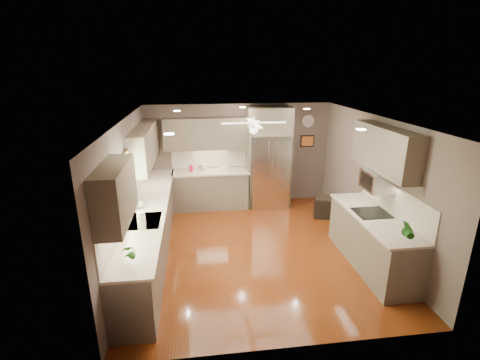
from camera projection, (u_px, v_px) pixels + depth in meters
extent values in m
plane|color=#511E0A|center=(255.00, 249.00, 6.71)|extent=(5.00, 5.00, 0.00)
plane|color=white|center=(257.00, 119.00, 5.92)|extent=(5.00, 5.00, 0.00)
plane|color=brown|center=(239.00, 155.00, 8.67)|extent=(4.50, 0.00, 4.50)
plane|color=brown|center=(293.00, 260.00, 3.96)|extent=(4.50, 0.00, 4.50)
plane|color=brown|center=(128.00, 193.00, 6.04)|extent=(0.00, 5.00, 5.00)
plane|color=brown|center=(372.00, 183.00, 6.59)|extent=(0.00, 5.00, 5.00)
cylinder|color=maroon|center=(191.00, 168.00, 8.33)|extent=(0.09, 0.09, 0.14)
cylinder|color=silver|center=(200.00, 168.00, 8.35)|extent=(0.11, 0.11, 0.15)
cylinder|color=beige|center=(205.00, 167.00, 8.40)|extent=(0.14, 0.14, 0.17)
imported|color=white|center=(140.00, 204.00, 6.18)|extent=(0.10, 0.10, 0.18)
imported|color=#1D5618|center=(129.00, 252.00, 4.43)|extent=(0.19, 0.16, 0.31)
imported|color=#1D5618|center=(408.00, 231.00, 4.97)|extent=(0.22, 0.19, 0.35)
imported|color=beige|center=(225.00, 169.00, 8.44)|extent=(0.24, 0.24, 0.05)
cube|color=brown|center=(151.00, 230.00, 6.47)|extent=(0.60, 4.70, 0.90)
cube|color=beige|center=(149.00, 207.00, 6.32)|extent=(0.65, 4.70, 0.04)
cube|color=#C2B3A0|center=(131.00, 193.00, 6.20)|extent=(0.02, 4.70, 0.50)
cube|color=brown|center=(211.00, 190.00, 8.55)|extent=(1.85, 0.60, 0.90)
cube|color=beige|center=(210.00, 172.00, 8.39)|extent=(1.85, 0.65, 0.04)
cube|color=#C2B3A0|center=(210.00, 158.00, 8.59)|extent=(1.85, 0.02, 0.50)
cube|color=brown|center=(115.00, 194.00, 4.37)|extent=(0.33, 1.20, 0.75)
cube|color=brown|center=(145.00, 145.00, 7.10)|extent=(0.33, 2.40, 0.75)
cube|color=brown|center=(209.00, 134.00, 8.25)|extent=(2.15, 0.33, 0.75)
cube|color=brown|center=(385.00, 149.00, 5.81)|extent=(0.33, 1.70, 0.75)
cube|color=#BFF2B2|center=(122.00, 186.00, 5.48)|extent=(0.01, 1.00, 0.80)
cube|color=olive|center=(121.00, 160.00, 5.34)|extent=(0.05, 1.12, 0.06)
cube|color=olive|center=(126.00, 211.00, 5.61)|extent=(0.05, 1.12, 0.06)
cube|color=olive|center=(117.00, 198.00, 4.98)|extent=(0.05, 0.06, 0.80)
cube|color=olive|center=(129.00, 176.00, 5.98)|extent=(0.05, 0.06, 0.80)
cube|color=silver|center=(145.00, 221.00, 5.71)|extent=(0.50, 0.70, 0.03)
cube|color=#262626|center=(145.00, 223.00, 5.72)|extent=(0.44, 0.62, 0.05)
cylinder|color=silver|center=(132.00, 215.00, 5.65)|extent=(0.02, 0.02, 0.24)
cylinder|color=silver|center=(135.00, 208.00, 5.62)|extent=(0.16, 0.02, 0.02)
cube|color=silver|center=(269.00, 171.00, 8.52)|extent=(0.92, 0.72, 1.82)
cube|color=black|center=(271.00, 185.00, 8.28)|extent=(0.88, 0.02, 0.02)
cube|color=black|center=(272.00, 161.00, 8.09)|extent=(0.01, 0.02, 1.00)
cylinder|color=silver|center=(269.00, 161.00, 8.05)|extent=(0.02, 0.02, 0.90)
cylinder|color=silver|center=(276.00, 161.00, 8.07)|extent=(0.02, 0.02, 0.90)
cube|color=brown|center=(269.00, 120.00, 8.20)|extent=(1.04, 0.60, 0.63)
cube|color=brown|center=(248.00, 171.00, 8.52)|extent=(0.06, 0.60, 1.82)
cube|color=brown|center=(288.00, 169.00, 8.64)|extent=(0.06, 0.60, 1.82)
cube|color=brown|center=(372.00, 241.00, 6.05)|extent=(0.65, 2.20, 0.90)
cube|color=beige|center=(374.00, 217.00, 5.90)|extent=(0.70, 2.20, 0.04)
cube|color=#C2B3A0|center=(395.00, 200.00, 5.85)|extent=(0.02, 2.20, 0.50)
cube|color=black|center=(372.00, 213.00, 5.99)|extent=(0.56, 0.52, 0.01)
cube|color=silver|center=(378.00, 181.00, 5.97)|extent=(0.42, 0.55, 0.34)
cube|color=black|center=(366.00, 181.00, 5.95)|extent=(0.02, 0.40, 0.26)
cylinder|color=white|center=(254.00, 119.00, 6.22)|extent=(0.03, 0.03, 0.08)
cylinder|color=white|center=(254.00, 124.00, 6.25)|extent=(0.22, 0.22, 0.10)
sphere|color=white|center=(254.00, 130.00, 6.28)|extent=(0.16, 0.16, 0.16)
cube|color=white|center=(273.00, 123.00, 6.29)|extent=(0.48, 0.11, 0.01)
cube|color=white|center=(251.00, 120.00, 6.57)|extent=(0.11, 0.48, 0.01)
cube|color=white|center=(234.00, 123.00, 6.20)|extent=(0.48, 0.11, 0.01)
cube|color=white|center=(257.00, 126.00, 5.91)|extent=(0.11, 0.48, 0.01)
cylinder|color=white|center=(177.00, 111.00, 6.98)|extent=(0.14, 0.14, 0.01)
cylinder|color=white|center=(307.00, 109.00, 7.31)|extent=(0.14, 0.14, 0.01)
cylinder|color=white|center=(169.00, 134.00, 4.62)|extent=(0.14, 0.14, 0.01)
cylinder|color=white|center=(361.00, 129.00, 4.95)|extent=(0.14, 0.14, 0.01)
cylinder|color=white|center=(242.00, 107.00, 7.62)|extent=(0.14, 0.14, 0.01)
cylinder|color=white|center=(308.00, 121.00, 8.62)|extent=(0.30, 0.03, 0.30)
cylinder|color=silver|center=(309.00, 121.00, 8.61)|extent=(0.29, 0.00, 0.29)
cube|color=black|center=(307.00, 141.00, 8.77)|extent=(0.36, 0.03, 0.30)
cube|color=#CA6128|center=(307.00, 141.00, 8.76)|extent=(0.30, 0.01, 0.24)
cube|color=black|center=(323.00, 208.00, 8.06)|extent=(0.49, 0.49, 0.44)
cube|color=black|center=(324.00, 198.00, 7.99)|extent=(0.46, 0.46, 0.03)
cylinder|color=white|center=(142.00, 221.00, 5.37)|extent=(0.12, 0.12, 0.29)
cylinder|color=silver|center=(141.00, 220.00, 5.37)|extent=(0.02, 0.02, 0.31)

